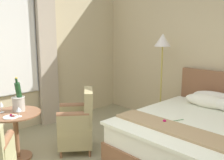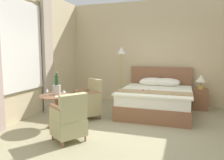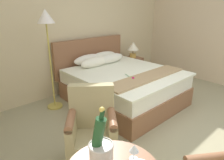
{
  "view_description": "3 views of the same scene",
  "coord_description": "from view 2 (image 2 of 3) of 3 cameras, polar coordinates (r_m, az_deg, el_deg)",
  "views": [
    {
      "loc": [
        1.71,
        -1.5,
        1.8
      ],
      "look_at": [
        -0.93,
        1.03,
        1.09
      ],
      "focal_mm": 40.0,
      "sensor_mm": 36.0,
      "label": 1
    },
    {
      "loc": [
        0.93,
        -4.12,
        1.59
      ],
      "look_at": [
        -0.7,
        0.74,
        0.94
      ],
      "focal_mm": 35.0,
      "sensor_mm": 36.0,
      "label": 2
    },
    {
      "loc": [
        -2.4,
        -1.0,
        1.79
      ],
      "look_at": [
        -0.61,
        0.96,
        0.82
      ],
      "focal_mm": 32.0,
      "sensor_mm": 36.0,
      "label": 3
    }
  ],
  "objects": [
    {
      "name": "champagne_bucket",
      "position": [
        4.86,
        -14.26,
        -1.97
      ],
      "size": [
        0.18,
        0.18,
        0.5
      ],
      "color": "#BAB3A8",
      "rests_on": "side_table_round"
    },
    {
      "name": "bedside_lamp",
      "position": [
        6.51,
        22.24,
        0.07
      ],
      "size": [
        0.29,
        0.29,
        0.4
      ],
      "color": "gold",
      "rests_on": "nightstand"
    },
    {
      "name": "wine_glass_near_bucket",
      "position": [
        4.75,
        -16.59,
        -2.72
      ],
      "size": [
        0.07,
        0.07,
        0.16
      ],
      "color": "white",
      "rests_on": "side_table_round"
    },
    {
      "name": "wall_window_side",
      "position": [
        5.5,
        -23.06,
        6.57
      ],
      "size": [
        0.27,
        5.57,
        3.17
      ],
      "color": "beige",
      "rests_on": "ground"
    },
    {
      "name": "snack_plate",
      "position": [
        4.61,
        -13.52,
        -4.19
      ],
      "size": [
        0.2,
        0.2,
        0.04
      ],
      "color": "white",
      "rests_on": "side_table_round"
    },
    {
      "name": "side_table_round",
      "position": [
        4.84,
        -14.26,
        -6.73
      ],
      "size": [
        0.71,
        0.71,
        0.68
      ],
      "color": "brown",
      "rests_on": "ground"
    },
    {
      "name": "floor_lamp_brass",
      "position": [
        6.63,
        2.51,
        5.93
      ],
      "size": [
        0.29,
        0.29,
        1.77
      ],
      "color": "gold",
      "rests_on": "ground"
    },
    {
      "name": "wall_headboard_side",
      "position": [
        6.97,
        10.98,
        7.02
      ],
      "size": [
        5.46,
        0.12,
        3.17
      ],
      "color": "beige",
      "rests_on": "ground"
    },
    {
      "name": "armchair_by_window",
      "position": [
        5.33,
        -5.96,
        -5.54
      ],
      "size": [
        0.74,
        0.74,
        0.95
      ],
      "color": "brown",
      "rests_on": "ground"
    },
    {
      "name": "bed",
      "position": [
        5.92,
        11.51,
        -4.9
      ],
      "size": [
        1.82,
        2.12,
        1.15
      ],
      "color": "brown",
      "rests_on": "ground"
    },
    {
      "name": "ground_plane",
      "position": [
        4.51,
        5.63,
        -13.45
      ],
      "size": [
        6.95,
        6.95,
        0.0
      ],
      "primitive_type": "plane",
      "color": "gray"
    },
    {
      "name": "wine_glass_near_edge",
      "position": [
        4.65,
        -12.48,
        -2.97
      ],
      "size": [
        0.08,
        0.08,
        0.14
      ],
      "color": "white",
      "rests_on": "side_table_round"
    },
    {
      "name": "armchair_facing_bed",
      "position": [
        4.02,
        -11.06,
        -10.16
      ],
      "size": [
        0.72,
        0.72,
        0.89
      ],
      "color": "brown",
      "rests_on": "ground"
    },
    {
      "name": "nightstand",
      "position": [
        6.59,
        22.02,
        -4.7
      ],
      "size": [
        0.44,
        0.4,
        0.58
      ],
      "color": "brown",
      "rests_on": "ground"
    }
  ]
}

